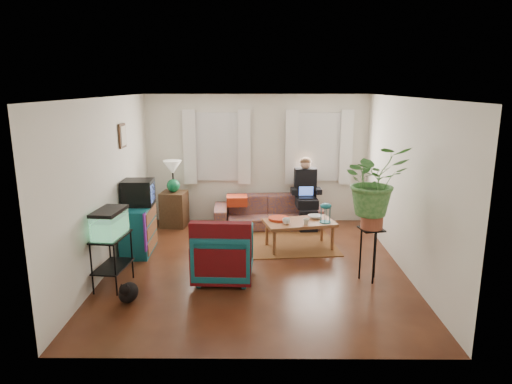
{
  "coord_description": "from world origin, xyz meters",
  "views": [
    {
      "loc": [
        0.05,
        -6.71,
        2.77
      ],
      "look_at": [
        0.0,
        0.4,
        1.1
      ],
      "focal_mm": 32.0,
      "sensor_mm": 36.0,
      "label": 1
    }
  ],
  "objects_px": {
    "aquarium_stand": "(113,261)",
    "plant_stand": "(370,254)",
    "dresser": "(138,229)",
    "armchair": "(224,251)",
    "side_table": "(174,209)",
    "coffee_table": "(299,235)",
    "sofa": "(268,207)"
  },
  "relations": [
    {
      "from": "sofa",
      "to": "coffee_table",
      "type": "distance_m",
      "value": 1.36
    },
    {
      "from": "sofa",
      "to": "armchair",
      "type": "distance_m",
      "value": 2.61
    },
    {
      "from": "coffee_table",
      "to": "plant_stand",
      "type": "xyz_separation_m",
      "value": [
        0.9,
        -1.32,
        0.15
      ]
    },
    {
      "from": "aquarium_stand",
      "to": "coffee_table",
      "type": "distance_m",
      "value": 3.16
    },
    {
      "from": "sofa",
      "to": "dresser",
      "type": "relative_size",
      "value": 2.36
    },
    {
      "from": "aquarium_stand",
      "to": "plant_stand",
      "type": "distance_m",
      "value": 3.66
    },
    {
      "from": "side_table",
      "to": "coffee_table",
      "type": "distance_m",
      "value": 2.72
    },
    {
      "from": "dresser",
      "to": "armchair",
      "type": "xyz_separation_m",
      "value": [
        1.52,
        -1.07,
        0.02
      ]
    },
    {
      "from": "side_table",
      "to": "aquarium_stand",
      "type": "height_order",
      "value": "aquarium_stand"
    },
    {
      "from": "armchair",
      "to": "plant_stand",
      "type": "bearing_deg",
      "value": -178.87
    },
    {
      "from": "side_table",
      "to": "armchair",
      "type": "height_order",
      "value": "armchair"
    },
    {
      "from": "armchair",
      "to": "plant_stand",
      "type": "distance_m",
      "value": 2.12
    },
    {
      "from": "aquarium_stand",
      "to": "sofa",
      "type": "bearing_deg",
      "value": 57.71
    },
    {
      "from": "aquarium_stand",
      "to": "plant_stand",
      "type": "relative_size",
      "value": 0.94
    },
    {
      "from": "side_table",
      "to": "plant_stand",
      "type": "bearing_deg",
      "value": -38.18
    },
    {
      "from": "aquarium_stand",
      "to": "coffee_table",
      "type": "xyz_separation_m",
      "value": [
        2.75,
        1.55,
        -0.13
      ]
    },
    {
      "from": "coffee_table",
      "to": "plant_stand",
      "type": "bearing_deg",
      "value": -69.02
    },
    {
      "from": "armchair",
      "to": "plant_stand",
      "type": "relative_size",
      "value": 1.08
    },
    {
      "from": "dresser",
      "to": "plant_stand",
      "type": "distance_m",
      "value": 3.81
    },
    {
      "from": "dresser",
      "to": "coffee_table",
      "type": "distance_m",
      "value": 2.75
    },
    {
      "from": "armchair",
      "to": "coffee_table",
      "type": "height_order",
      "value": "armchair"
    },
    {
      "from": "sofa",
      "to": "aquarium_stand",
      "type": "relative_size",
      "value": 2.85
    },
    {
      "from": "coffee_table",
      "to": "plant_stand",
      "type": "relative_size",
      "value": 1.5
    },
    {
      "from": "side_table",
      "to": "aquarium_stand",
      "type": "xyz_separation_m",
      "value": [
        -0.35,
        -2.83,
        0.02
      ]
    },
    {
      "from": "side_table",
      "to": "coffee_table",
      "type": "height_order",
      "value": "side_table"
    },
    {
      "from": "aquarium_stand",
      "to": "armchair",
      "type": "xyz_separation_m",
      "value": [
        1.53,
        0.27,
        0.05
      ]
    },
    {
      "from": "sofa",
      "to": "aquarium_stand",
      "type": "distance_m",
      "value": 3.57
    },
    {
      "from": "sofa",
      "to": "dresser",
      "type": "bearing_deg",
      "value": -150.31
    },
    {
      "from": "plant_stand",
      "to": "side_table",
      "type": "bearing_deg",
      "value": 141.82
    },
    {
      "from": "coffee_table",
      "to": "side_table",
      "type": "bearing_deg",
      "value": 138.48
    },
    {
      "from": "side_table",
      "to": "coffee_table",
      "type": "xyz_separation_m",
      "value": [
        2.4,
        -1.28,
        -0.11
      ]
    },
    {
      "from": "dresser",
      "to": "plant_stand",
      "type": "bearing_deg",
      "value": -19.0
    }
  ]
}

